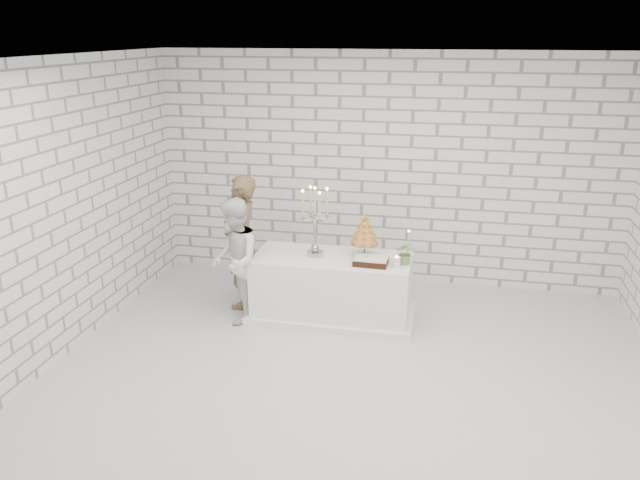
{
  "coord_description": "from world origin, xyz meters",
  "views": [
    {
      "loc": [
        0.79,
        -5.35,
        3.23
      ],
      "look_at": [
        -0.53,
        0.89,
        1.05
      ],
      "focal_mm": 34.7,
      "sensor_mm": 36.0,
      "label": 1
    }
  ],
  "objects_px": {
    "candelabra": "(315,222)",
    "croquembouche": "(365,235)",
    "cake_table": "(332,287)",
    "bride": "(235,261)",
    "groom": "(242,242)"
  },
  "relations": [
    {
      "from": "groom",
      "to": "candelabra",
      "type": "xyz_separation_m",
      "value": [
        0.92,
        -0.1,
        0.35
      ]
    },
    {
      "from": "candelabra",
      "to": "groom",
      "type": "bearing_deg",
      "value": 174.02
    },
    {
      "from": "candelabra",
      "to": "cake_table",
      "type": "bearing_deg",
      "value": -0.68
    },
    {
      "from": "groom",
      "to": "candelabra",
      "type": "height_order",
      "value": "groom"
    },
    {
      "from": "cake_table",
      "to": "bride",
      "type": "relative_size",
      "value": 1.24
    },
    {
      "from": "bride",
      "to": "candelabra",
      "type": "distance_m",
      "value": 1.02
    },
    {
      "from": "cake_table",
      "to": "groom",
      "type": "distance_m",
      "value": 1.21
    },
    {
      "from": "bride",
      "to": "candelabra",
      "type": "relative_size",
      "value": 1.77
    },
    {
      "from": "cake_table",
      "to": "croquembouche",
      "type": "bearing_deg",
      "value": 15.34
    },
    {
      "from": "candelabra",
      "to": "croquembouche",
      "type": "xyz_separation_m",
      "value": [
        0.56,
        0.09,
        -0.15
      ]
    },
    {
      "from": "bride",
      "to": "cake_table",
      "type": "bearing_deg",
      "value": 89.06
    },
    {
      "from": "cake_table",
      "to": "candelabra",
      "type": "height_order",
      "value": "candelabra"
    },
    {
      "from": "cake_table",
      "to": "candelabra",
      "type": "xyz_separation_m",
      "value": [
        -0.2,
        0.0,
        0.79
      ]
    },
    {
      "from": "bride",
      "to": "groom",
      "type": "bearing_deg",
      "value": 170.6
    },
    {
      "from": "groom",
      "to": "croquembouche",
      "type": "distance_m",
      "value": 1.49
    }
  ]
}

